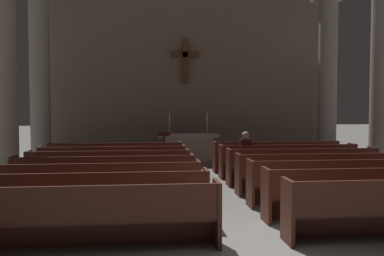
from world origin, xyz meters
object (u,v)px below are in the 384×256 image
(column_left_third, at_px, (40,79))
(pew_right_row_3, at_px, (343,182))
(pew_left_row_3, at_px, (99,186))
(lectern, at_px, (164,150))
(column_right_second, at_px, (383,72))
(pew_left_row_5, at_px, (109,169))
(pew_left_row_6, at_px, (113,163))
(altar, at_px, (188,146))
(pew_left_row_4, at_px, (105,177))
(candlestick_left, at_px, (170,127))
(column_right_third, at_px, (328,81))
(pew_right_row_5, at_px, (302,166))
(lone_worshipper, at_px, (245,153))
(pew_left_row_1, at_px, (80,217))
(pew_left_row_2, at_px, (91,199))
(candlestick_right, at_px, (207,127))
(pew_right_row_7, at_px, (276,156))
(pew_right_row_2, at_px, (372,193))
(pew_right_row_4, at_px, (320,173))
(pew_right_row_6, at_px, (288,161))
(column_left_second, at_px, (4,69))

(column_left_third, bearing_deg, pew_right_row_3, -42.78)
(pew_left_row_3, relative_size, lectern, 3.40)
(column_right_second, bearing_deg, pew_right_row_3, -129.59)
(pew_left_row_5, relative_size, pew_right_row_3, 1.00)
(pew_left_row_6, relative_size, altar, 1.78)
(pew_left_row_4, relative_size, candlestick_left, 5.06)
(pew_left_row_4, bearing_deg, pew_left_row_5, 90.00)
(pew_left_row_6, bearing_deg, candlestick_left, 66.29)
(pew_left_row_4, distance_m, column_right_third, 10.11)
(pew_left_row_5, height_order, column_right_second, column_right_second)
(pew_left_row_3, xyz_separation_m, candlestick_left, (1.75, 7.37, 0.79))
(pew_right_row_5, bearing_deg, lone_worshipper, 136.94)
(pew_left_row_1, height_order, pew_left_row_2, same)
(pew_right_row_5, distance_m, column_right_second, 3.95)
(altar, bearing_deg, column_right_second, -36.94)
(pew_left_row_3, xyz_separation_m, pew_right_row_5, (4.91, 2.25, 0.00))
(pew_left_row_1, relative_size, pew_left_row_5, 1.00)
(pew_left_row_4, height_order, lectern, lectern)
(candlestick_right, relative_size, lectern, 0.67)
(lone_worshipper, bearing_deg, pew_right_row_5, -43.06)
(pew_right_row_7, xyz_separation_m, altar, (-2.45, 2.87, 0.06))
(lectern, bearing_deg, pew_left_row_2, -101.62)
(pew_left_row_1, xyz_separation_m, pew_right_row_2, (4.91, 1.12, 0.00))
(altar, distance_m, lone_worshipper, 4.14)
(column_left_third, bearing_deg, pew_right_row_7, -18.93)
(pew_left_row_2, distance_m, candlestick_left, 8.71)
(pew_left_row_3, relative_size, candlestick_left, 5.06)
(pew_left_row_6, height_order, candlestick_right, candlestick_right)
(column_right_second, height_order, column_left_third, same)
(pew_right_row_4, xyz_separation_m, lectern, (-3.41, 5.04, 0.07))
(lone_worshipper, bearing_deg, lectern, 128.15)
(pew_left_row_4, distance_m, pew_right_row_7, 5.96)
(pew_right_row_2, relative_size, altar, 1.78)
(pew_left_row_3, distance_m, pew_left_row_4, 1.12)
(pew_right_row_6, xyz_separation_m, candlestick_right, (-1.75, 3.99, 0.79))
(candlestick_left, bearing_deg, pew_right_row_4, -63.19)
(column_right_third, bearing_deg, pew_right_row_7, -136.74)
(column_right_second, xyz_separation_m, column_left_third, (-10.54, 3.74, 0.00))
(pew_right_row_7, height_order, lone_worshipper, lone_worshipper)
(pew_right_row_2, bearing_deg, altar, 106.12)
(pew_left_row_4, distance_m, column_left_second, 4.41)
(pew_left_row_4, relative_size, pew_right_row_2, 1.00)
(pew_left_row_4, bearing_deg, pew_right_row_7, 34.50)
(column_left_third, relative_size, candlestick_left, 7.97)
(altar, bearing_deg, lectern, -128.51)
(column_right_third, distance_m, lone_worshipper, 5.98)
(pew_left_row_6, distance_m, pew_right_row_2, 6.66)
(pew_left_row_1, bearing_deg, column_left_third, 106.68)
(pew_left_row_5, bearing_deg, pew_right_row_5, 0.00)
(pew_left_row_5, distance_m, pew_right_row_5, 4.91)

